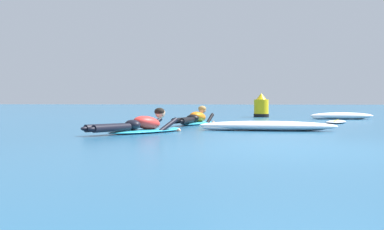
{
  "coord_description": "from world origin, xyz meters",
  "views": [
    {
      "loc": [
        -0.39,
        -7.4,
        0.65
      ],
      "look_at": [
        -2.2,
        5.44,
        0.29
      ],
      "focal_mm": 51.53,
      "sensor_mm": 36.0,
      "label": 1
    }
  ],
  "objects_px": {
    "surfer_far": "(195,119)",
    "channel_marker_buoy": "(261,108)",
    "surfer_near": "(141,126)",
    "drifting_surfboard": "(336,122)"
  },
  "relations": [
    {
      "from": "surfer_far",
      "to": "channel_marker_buoy",
      "type": "bearing_deg",
      "value": 76.1
    },
    {
      "from": "surfer_near",
      "to": "drifting_surfboard",
      "type": "height_order",
      "value": "surfer_near"
    },
    {
      "from": "surfer_near",
      "to": "surfer_far",
      "type": "xyz_separation_m",
      "value": [
        0.56,
        3.89,
        0.0
      ]
    },
    {
      "from": "channel_marker_buoy",
      "to": "drifting_surfboard",
      "type": "bearing_deg",
      "value": -65.99
    },
    {
      "from": "surfer_far",
      "to": "drifting_surfboard",
      "type": "xyz_separation_m",
      "value": [
        3.82,
        1.65,
        -0.11
      ]
    },
    {
      "from": "surfer_near",
      "to": "drifting_surfboard",
      "type": "distance_m",
      "value": 7.06
    },
    {
      "from": "surfer_near",
      "to": "channel_marker_buoy",
      "type": "xyz_separation_m",
      "value": [
        2.19,
        10.47,
        0.21
      ]
    },
    {
      "from": "surfer_near",
      "to": "surfer_far",
      "type": "distance_m",
      "value": 3.93
    },
    {
      "from": "channel_marker_buoy",
      "to": "surfer_near",
      "type": "bearing_deg",
      "value": -101.8
    },
    {
      "from": "surfer_near",
      "to": "surfer_far",
      "type": "height_order",
      "value": "same"
    }
  ]
}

